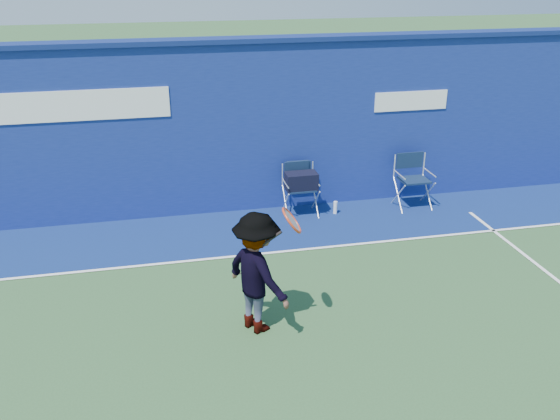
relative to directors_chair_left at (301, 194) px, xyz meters
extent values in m
plane|color=#2C4F2A|center=(-1.44, -4.60, -0.40)|extent=(80.00, 80.00, 0.00)
cube|color=navy|center=(-1.44, 0.60, 1.10)|extent=(24.00, 0.40, 3.00)
cube|color=navy|center=(-1.44, 0.60, 2.64)|extent=(24.00, 0.50, 0.08)
cube|color=white|center=(-4.44, 0.39, 1.70)|extent=(4.50, 0.02, 0.50)
cube|color=white|center=(2.16, 0.39, 1.50)|extent=(1.40, 0.02, 0.35)
cube|color=navy|center=(-1.44, -0.50, -0.40)|extent=(24.00, 1.80, 0.01)
cube|color=white|center=(-1.44, -1.40, -0.39)|extent=(24.00, 0.06, 0.01)
cube|color=#10203C|center=(0.00, -0.01, 0.11)|extent=(0.49, 0.42, 0.03)
cube|color=silver|center=(0.00, 0.24, 0.31)|extent=(0.56, 0.02, 0.41)
cube|color=#10203C|center=(0.00, 0.24, 0.39)|extent=(0.49, 0.03, 0.29)
cube|color=black|center=(0.00, -0.04, 0.26)|extent=(0.56, 0.33, 0.31)
cube|color=#10203C|center=(0.00, 0.24, 0.43)|extent=(0.41, 0.06, 0.22)
cube|color=#10203C|center=(2.13, -0.10, 0.13)|extent=(0.52, 0.44, 0.03)
cube|color=silver|center=(2.13, 0.16, 0.35)|extent=(0.59, 0.03, 0.43)
cube|color=#10203C|center=(2.13, 0.16, 0.43)|extent=(0.52, 0.03, 0.30)
cylinder|color=white|center=(0.63, -0.10, -0.28)|extent=(0.07, 0.07, 0.24)
imported|color=#EA4738|center=(-1.39, -3.35, 0.38)|extent=(1.02, 1.17, 1.57)
torus|color=#BC3519|center=(-0.99, -3.47, 1.10)|extent=(0.30, 0.40, 0.32)
cylinder|color=gray|center=(-0.99, -3.47, 1.10)|extent=(0.24, 0.34, 0.25)
cylinder|color=black|center=(-1.26, -3.51, 0.90)|extent=(0.30, 0.08, 0.23)
camera|label=1|loc=(-2.46, -9.59, 3.93)|focal=38.00mm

